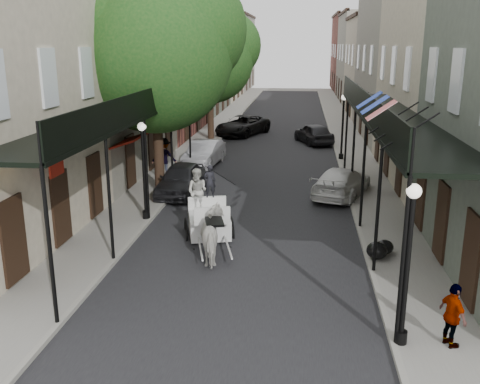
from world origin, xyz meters
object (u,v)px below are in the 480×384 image
(car_left_near, at_px, (181,179))
(car_left_far, at_px, (243,125))
(car_left_mid, at_px, (204,154))
(pedestrian_sidewalk_left, at_px, (164,157))
(tree_near, at_px, (165,47))
(carriage, at_px, (208,204))
(lamppost_right_far, at_px, (343,126))
(pedestrian_sidewalk_right, at_px, (453,316))
(horse, at_px, (215,235))
(car_right_far, at_px, (314,133))
(tree_far, at_px, (215,55))
(car_right_near, at_px, (342,182))
(lamppost_right_near, at_px, (407,263))
(lamppost_left, at_px, (144,170))
(pedestrian_walking, at_px, (198,192))

(car_left_near, relative_size, car_left_far, 0.80)
(car_left_mid, bearing_deg, pedestrian_sidewalk_left, -111.19)
(tree_near, distance_m, carriage, 7.96)
(lamppost_right_far, distance_m, pedestrian_sidewalk_right, 20.06)
(horse, height_order, pedestrian_sidewalk_left, pedestrian_sidewalk_left)
(car_right_far, bearing_deg, horse, 60.19)
(tree_far, distance_m, car_left_far, 5.82)
(car_right_near, relative_size, car_right_far, 1.08)
(car_left_far, xyz_separation_m, car_right_near, (6.20, -16.00, -0.07))
(lamppost_right_near, height_order, car_right_near, lamppost_right_near)
(lamppost_right_near, bearing_deg, car_left_near, 122.86)
(lamppost_right_near, height_order, pedestrian_sidewalk_left, lamppost_right_near)
(lamppost_left, distance_m, pedestrian_sidewalk_left, 6.95)
(pedestrian_walking, bearing_deg, car_left_far, 98.42)
(carriage, distance_m, pedestrian_sidewalk_right, 9.68)
(pedestrian_sidewalk_left, relative_size, car_right_far, 0.47)
(tree_far, bearing_deg, horse, -81.11)
(horse, height_order, car_left_far, horse)
(pedestrian_walking, bearing_deg, horse, -65.46)
(lamppost_left, xyz_separation_m, lamppost_right_far, (8.20, 12.00, 0.00))
(car_right_near, xyz_separation_m, car_right_far, (-1.00, 13.03, 0.05))
(tree_near, height_order, pedestrian_sidewalk_right, tree_near)
(car_left_near, bearing_deg, car_left_far, 89.12)
(lamppost_left, bearing_deg, lamppost_right_near, -44.29)
(tree_far, distance_m, pedestrian_sidewalk_right, 28.26)
(tree_near, xyz_separation_m, lamppost_right_far, (8.30, 7.82, -4.44))
(car_left_near, bearing_deg, lamppost_right_far, 48.96)
(lamppost_right_near, bearing_deg, car_left_mid, 113.42)
(pedestrian_walking, bearing_deg, car_left_near, 122.57)
(pedestrian_sidewalk_left, height_order, pedestrian_sidewalk_right, pedestrian_sidewalk_left)
(tree_far, distance_m, car_right_near, 16.68)
(car_left_mid, bearing_deg, car_left_far, 90.37)
(lamppost_left, xyz_separation_m, pedestrian_walking, (1.85, 1.06, -1.11))
(lamppost_right_near, distance_m, car_left_mid, 19.42)
(car_left_mid, bearing_deg, lamppost_left, -87.18)
(pedestrian_sidewalk_right, bearing_deg, pedestrian_walking, 17.89)
(lamppost_right_far, bearing_deg, car_left_near, -133.63)
(car_left_near, height_order, car_left_mid, car_left_near)
(car_left_mid, bearing_deg, pedestrian_walking, -75.47)
(tree_far, xyz_separation_m, pedestrian_walking, (1.99, -17.12, -4.89))
(lamppost_right_near, xyz_separation_m, pedestrian_sidewalk_right, (1.07, 0.00, -1.18))
(pedestrian_walking, height_order, car_right_far, pedestrian_walking)
(car_left_mid, distance_m, car_right_near, 8.98)
(horse, bearing_deg, lamppost_right_far, -122.27)
(car_left_near, distance_m, car_right_far, 14.87)
(car_left_near, height_order, car_left_far, car_left_far)
(tree_near, height_order, car_left_near, tree_near)
(tree_near, distance_m, lamppost_left, 6.10)
(car_left_far, bearing_deg, lamppost_right_far, -28.48)
(horse, height_order, carriage, carriage)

